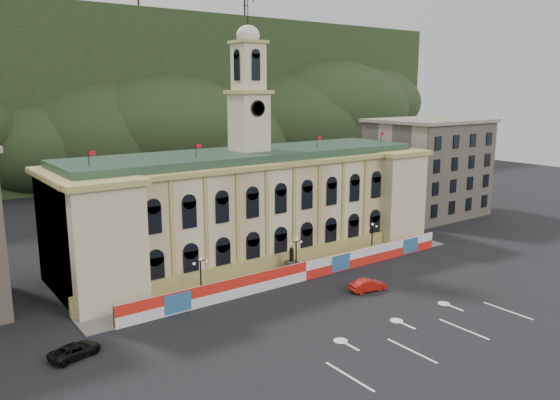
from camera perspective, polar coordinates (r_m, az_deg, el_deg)
ground at (r=61.06m, az=11.71°, el=-12.09°), size 260.00×260.00×0.00m
lane_markings at (r=58.16m, az=15.45°, el=-13.51°), size 26.00×10.00×0.02m
hill_ridge at (r=164.63m, az=-21.53°, el=9.10°), size 230.00×80.00×64.00m
city_hall at (r=78.90m, az=-3.01°, el=-0.46°), size 56.20×17.60×37.10m
side_building_right at (r=109.90m, az=15.15°, el=3.35°), size 21.00×17.00×18.60m
hoarding_fence at (r=70.85m, az=2.69°, el=-7.39°), size 50.00×0.44×2.50m
pavement at (r=73.19m, az=1.32°, el=-7.72°), size 56.00×5.50×0.16m
statue at (r=73.02m, az=1.20°, el=-6.85°), size 1.40×1.40×3.72m
lamp_left at (r=64.50m, az=-8.28°, el=-7.73°), size 1.96×0.44×5.15m
lamp_center at (r=71.69m, az=1.70°, el=-5.62°), size 1.96×0.44×5.15m
lamp_right at (r=80.70m, az=9.60°, el=-3.82°), size 1.96×0.44×5.15m
red_sedan at (r=68.10m, az=9.13°, el=-8.77°), size 3.37×5.20×1.51m
black_suv at (r=55.20m, az=-20.61°, el=-14.51°), size 4.61×5.91×1.33m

